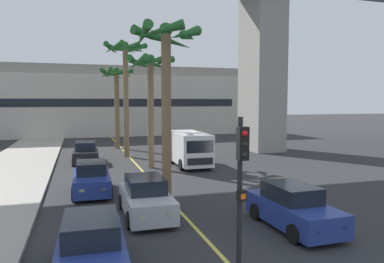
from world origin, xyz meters
TOP-DOWN VIEW (x-y plane):
  - lane_stripe_center at (0.00, 24.00)m, footprint 0.14×56.00m
  - pier_building_backdrop at (0.00, 52.78)m, footprint 36.85×8.04m
  - car_queue_front at (-3.69, 10.88)m, footprint 1.94×4.15m
  - car_queue_second at (-1.45, 15.49)m, footprint 1.85×4.11m
  - car_queue_third at (3.36, 12.59)m, footprint 1.91×4.14m
  - car_queue_fourth at (-3.46, 29.38)m, footprint 1.95×4.16m
  - car_queue_fifth at (-3.38, 19.95)m, footprint 1.89×4.13m
  - delivery_van at (3.46, 25.89)m, footprint 2.21×5.27m
  - traffic_light_median_near at (-0.40, 8.90)m, footprint 0.24×0.37m
  - palm_tree_near_median at (0.76, 25.95)m, footprint 3.29×3.37m
  - palm_tree_mid_median at (-0.14, 17.40)m, footprint 3.11×3.22m
  - palm_tree_far_median at (-0.35, 37.39)m, footprint 3.25×3.34m
  - palm_tree_farthest_median at (-0.16, 31.56)m, footprint 3.57×3.62m

SIDE VIEW (x-z plane):
  - lane_stripe_center at x=0.00m, z-range 0.00..0.01m
  - car_queue_front at x=-3.69m, z-range -0.06..1.50m
  - car_queue_second at x=-1.45m, z-range -0.06..1.50m
  - car_queue_third at x=3.36m, z-range -0.06..1.50m
  - car_queue_fourth at x=-3.46m, z-range -0.06..1.50m
  - car_queue_fifth at x=-3.38m, z-range -0.06..1.50m
  - delivery_van at x=3.46m, z-range 0.11..2.47m
  - traffic_light_median_near at x=-0.40m, z-range 0.61..4.81m
  - pier_building_backdrop at x=0.00m, z-range -0.06..9.05m
  - palm_tree_far_median at x=-0.35m, z-range 2.06..9.84m
  - palm_tree_near_median at x=0.76m, z-range 2.24..9.92m
  - palm_tree_mid_median at x=-0.14m, z-range 2.14..10.15m
  - palm_tree_farthest_median at x=-0.16m, z-range 2.72..12.04m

